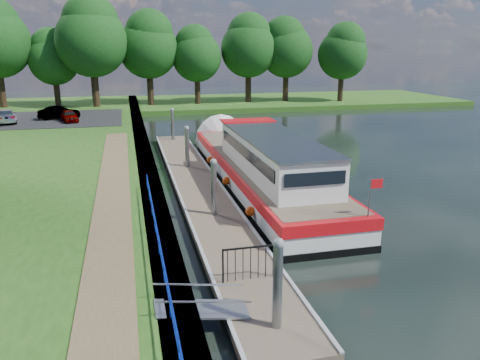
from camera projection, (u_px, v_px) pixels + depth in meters
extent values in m
plane|color=black|center=(271.00, 329.00, 13.06)|extent=(160.00, 160.00, 0.00)
cube|color=#473D2D|center=(149.00, 180.00, 26.39)|extent=(1.10, 90.00, 0.78)
cube|color=#254E16|center=(242.00, 102.00, 64.30)|extent=(60.00, 18.00, 0.60)
cube|color=brown|center=(112.00, 218.00, 19.32)|extent=(1.60, 40.00, 0.05)
cube|color=black|center=(48.00, 119.00, 45.85)|extent=(14.00, 12.00, 0.06)
cube|color=#0C2DBF|center=(161.00, 247.00, 14.83)|extent=(0.04, 18.00, 0.04)
cube|color=#0C2DBF|center=(161.00, 257.00, 14.93)|extent=(0.03, 18.00, 0.03)
cylinder|color=#0C2DBF|center=(179.00, 352.00, 10.25)|extent=(0.04, 0.04, 0.72)
cylinder|color=#0C2DBF|center=(170.00, 305.00, 12.12)|extent=(0.04, 0.04, 0.72)
cylinder|color=#0C2DBF|center=(164.00, 271.00, 13.99)|extent=(0.04, 0.04, 0.72)
cylinder|color=#0C2DBF|center=(159.00, 245.00, 15.86)|extent=(0.04, 0.04, 0.72)
cylinder|color=#0C2DBF|center=(155.00, 224.00, 17.73)|extent=(0.04, 0.04, 0.72)
cylinder|color=#0C2DBF|center=(152.00, 207.00, 19.60)|extent=(0.04, 0.04, 0.72)
cylinder|color=#0C2DBF|center=(149.00, 193.00, 21.47)|extent=(0.04, 0.04, 0.72)
cylinder|color=#0C2DBF|center=(147.00, 181.00, 23.34)|extent=(0.04, 0.04, 0.72)
cube|color=brown|center=(199.00, 188.00, 25.13)|extent=(2.50, 30.00, 0.24)
cube|color=#9EA0A3|center=(261.00, 309.00, 13.98)|extent=(2.30, 5.00, 0.30)
cube|color=#9EA0A3|center=(212.00, 218.00, 21.46)|extent=(2.30, 5.00, 0.30)
cube|color=#9EA0A3|center=(189.00, 174.00, 28.93)|extent=(2.30, 5.00, 0.30)
cube|color=#9EA0A3|center=(175.00, 148.00, 36.41)|extent=(2.30, 5.00, 0.30)
cube|color=#9EA0A3|center=(220.00, 184.00, 25.36)|extent=(0.12, 30.00, 0.06)
cube|color=#9EA0A3|center=(177.00, 187.00, 24.82)|extent=(0.12, 30.00, 0.06)
cylinder|color=gray|center=(277.00, 303.00, 12.29)|extent=(0.26, 0.26, 3.40)
sphere|color=gray|center=(279.00, 244.00, 11.83)|extent=(0.30, 0.30, 0.30)
cylinder|color=gray|center=(214.00, 199.00, 20.70)|extent=(0.26, 0.26, 3.40)
sphere|color=gray|center=(213.00, 162.00, 20.24)|extent=(0.30, 0.30, 0.30)
cylinder|color=gray|center=(187.00, 155.00, 29.11)|extent=(0.26, 0.26, 3.40)
sphere|color=gray|center=(187.00, 128.00, 28.65)|extent=(0.30, 0.30, 0.30)
cylinder|color=gray|center=(173.00, 131.00, 37.52)|extent=(0.26, 0.26, 3.40)
sphere|color=gray|center=(172.00, 110.00, 37.06)|extent=(0.30, 0.30, 0.30)
cube|color=#A5A8AD|center=(202.00, 309.00, 12.94)|extent=(2.58, 1.00, 0.43)
cube|color=#A5A8AD|center=(204.00, 302.00, 12.36)|extent=(2.58, 0.04, 0.41)
cube|color=#A5A8AD|center=(199.00, 285.00, 13.25)|extent=(2.58, 0.04, 0.41)
cube|color=black|center=(223.00, 266.00, 14.64)|extent=(0.05, 0.05, 1.15)
cube|color=black|center=(278.00, 260.00, 15.05)|extent=(0.05, 0.05, 1.15)
cube|color=black|center=(251.00, 247.00, 14.70)|extent=(1.85, 0.05, 0.05)
cube|color=black|center=(228.00, 266.00, 14.68)|extent=(0.02, 0.02, 1.10)
cube|color=black|center=(235.00, 265.00, 14.73)|extent=(0.02, 0.02, 1.10)
cube|color=black|center=(243.00, 264.00, 14.79)|extent=(0.02, 0.02, 1.10)
cube|color=black|center=(251.00, 263.00, 14.85)|extent=(0.02, 0.02, 1.10)
cube|color=black|center=(258.00, 262.00, 14.90)|extent=(0.02, 0.02, 1.10)
cube|color=black|center=(266.00, 261.00, 14.96)|extent=(0.02, 0.02, 1.10)
cube|color=black|center=(273.00, 261.00, 15.02)|extent=(0.02, 0.02, 1.10)
cube|color=black|center=(259.00, 184.00, 26.77)|extent=(4.00, 20.00, 0.55)
cube|color=silver|center=(259.00, 174.00, 26.60)|extent=(3.96, 19.90, 0.65)
cube|color=red|center=(259.00, 165.00, 26.45)|extent=(4.04, 20.00, 0.48)
cube|color=brown|center=(259.00, 161.00, 26.38)|extent=(3.68, 19.20, 0.04)
cone|color=silver|center=(222.00, 141.00, 36.34)|extent=(4.00, 1.50, 4.00)
cube|color=silver|center=(273.00, 155.00, 23.81)|extent=(3.00, 11.00, 1.75)
cube|color=gray|center=(273.00, 137.00, 23.55)|extent=(3.10, 11.20, 0.10)
cube|color=black|center=(244.00, 152.00, 23.39)|extent=(0.04, 10.00, 0.55)
cube|color=black|center=(301.00, 149.00, 24.08)|extent=(0.04, 10.00, 0.55)
cube|color=black|center=(246.00, 132.00, 28.92)|extent=(2.60, 0.04, 0.55)
cube|color=black|center=(315.00, 179.00, 18.55)|extent=(2.60, 0.04, 0.55)
cube|color=red|center=(247.00, 120.00, 28.39)|extent=(3.20, 1.60, 0.06)
cylinder|color=gray|center=(369.00, 198.00, 17.46)|extent=(0.05, 0.05, 1.50)
cube|color=red|center=(377.00, 184.00, 17.37)|extent=(0.50, 0.02, 0.35)
sphere|color=#D3440B|center=(250.00, 211.00, 20.50)|extent=(0.44, 0.44, 0.44)
sphere|color=#D3440B|center=(226.00, 181.00, 25.18)|extent=(0.44, 0.44, 0.44)
sphere|color=#D3440B|center=(210.00, 160.00, 29.85)|extent=(0.44, 0.44, 0.44)
imported|color=#594C47|center=(275.00, 177.00, 19.77)|extent=(0.51, 0.69, 1.72)
cylinder|color=#332316|center=(2.00, 91.00, 54.47)|extent=(0.83, 0.83, 4.21)
cylinder|color=#332316|center=(57.00, 94.00, 56.46)|extent=(0.70, 0.70, 3.10)
sphere|color=#103713|center=(54.00, 60.00, 55.38)|extent=(5.85, 5.85, 5.85)
sphere|color=#103713|center=(51.00, 47.00, 55.09)|extent=(4.65, 4.65, 4.65)
cylinder|color=#332316|center=(95.00, 90.00, 55.00)|extent=(0.84, 0.84, 4.29)
sphere|color=#103713|center=(91.00, 41.00, 53.50)|extent=(8.10, 8.10, 8.10)
sphere|color=#103713|center=(90.00, 23.00, 53.10)|extent=(6.44, 6.44, 6.44)
cylinder|color=#332316|center=(150.00, 89.00, 58.40)|extent=(0.79, 0.79, 3.83)
sphere|color=#103713|center=(148.00, 49.00, 57.06)|extent=(7.24, 7.24, 7.24)
sphere|color=#103713|center=(149.00, 33.00, 56.40)|extent=(5.75, 5.75, 5.75)
cylinder|color=#332316|center=(198.00, 91.00, 59.58)|extent=(0.72, 0.72, 3.26)
sphere|color=#103713|center=(197.00, 57.00, 58.44)|extent=(6.16, 6.16, 6.16)
sphere|color=#103713|center=(195.00, 44.00, 58.20)|extent=(4.89, 4.89, 4.89)
cylinder|color=#332316|center=(248.00, 88.00, 61.31)|extent=(0.78, 0.78, 3.77)
sphere|color=#103713|center=(248.00, 49.00, 59.99)|extent=(7.13, 7.13, 7.13)
sphere|color=#103713|center=(249.00, 35.00, 59.76)|extent=(5.66, 5.66, 5.66)
cylinder|color=#332316|center=(286.00, 87.00, 62.52)|extent=(0.77, 0.77, 3.65)
sphere|color=#103713|center=(286.00, 51.00, 61.25)|extent=(6.89, 6.89, 6.89)
sphere|color=#103713|center=(284.00, 37.00, 60.71)|extent=(5.47, 5.47, 5.47)
cylinder|color=#332316|center=(341.00, 88.00, 62.42)|extent=(0.74, 0.74, 3.41)
sphere|color=#103713|center=(342.00, 55.00, 61.23)|extent=(6.43, 6.43, 6.43)
sphere|color=#103713|center=(346.00, 42.00, 60.63)|extent=(5.11, 5.11, 5.11)
imported|color=#999999|center=(69.00, 116.00, 43.85)|extent=(2.10, 3.47, 1.10)
imported|color=#999999|center=(59.00, 113.00, 45.25)|extent=(3.84, 1.37, 1.26)
imported|color=#999999|center=(5.00, 116.00, 43.11)|extent=(2.84, 4.69, 1.27)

